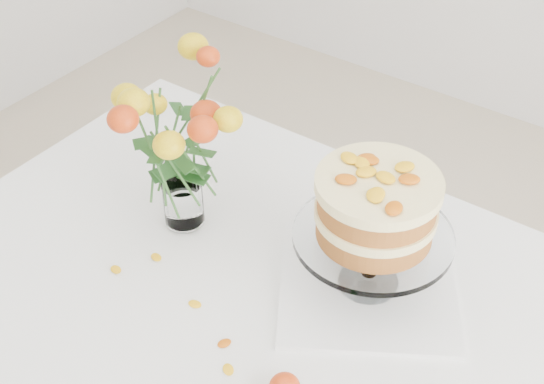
# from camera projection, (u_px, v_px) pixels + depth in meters

# --- Properties ---
(table) EXTENTS (1.43, 0.93, 0.76)m
(table) POSITION_uv_depth(u_px,v_px,m) (280.00, 329.00, 1.44)
(table) COLOR tan
(table) RESTS_ON ground
(napkin) EXTENTS (0.45, 0.45, 0.01)m
(napkin) POSITION_uv_depth(u_px,v_px,m) (367.00, 285.00, 1.41)
(napkin) COLOR white
(napkin) RESTS_ON table
(cake_stand) EXTENTS (0.29, 0.29, 0.26)m
(cake_stand) POSITION_uv_depth(u_px,v_px,m) (376.00, 213.00, 1.30)
(cake_stand) COLOR white
(cake_stand) RESTS_ON napkin
(rose_vase) EXTENTS (0.33, 0.33, 0.41)m
(rose_vase) POSITION_uv_depth(u_px,v_px,m) (176.00, 127.00, 1.40)
(rose_vase) COLOR white
(rose_vase) RESTS_ON table
(stray_petal_a) EXTENTS (0.03, 0.02, 0.00)m
(stray_petal_a) POSITION_uv_depth(u_px,v_px,m) (195.00, 304.00, 1.38)
(stray_petal_a) COLOR #FFB610
(stray_petal_a) RESTS_ON table
(stray_petal_b) EXTENTS (0.03, 0.02, 0.00)m
(stray_petal_b) POSITION_uv_depth(u_px,v_px,m) (224.00, 343.00, 1.31)
(stray_petal_b) COLOR #FFB610
(stray_petal_b) RESTS_ON table
(stray_petal_c) EXTENTS (0.03, 0.02, 0.00)m
(stray_petal_c) POSITION_uv_depth(u_px,v_px,m) (228.00, 370.00, 1.27)
(stray_petal_c) COLOR #FFB610
(stray_petal_c) RESTS_ON table
(stray_petal_d) EXTENTS (0.03, 0.02, 0.00)m
(stray_petal_d) POSITION_uv_depth(u_px,v_px,m) (156.00, 257.00, 1.47)
(stray_petal_d) COLOR #FFB610
(stray_petal_d) RESTS_ON table
(stray_petal_e) EXTENTS (0.03, 0.02, 0.00)m
(stray_petal_e) POSITION_uv_depth(u_px,v_px,m) (116.00, 270.00, 1.45)
(stray_petal_e) COLOR #FFB610
(stray_petal_e) RESTS_ON table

